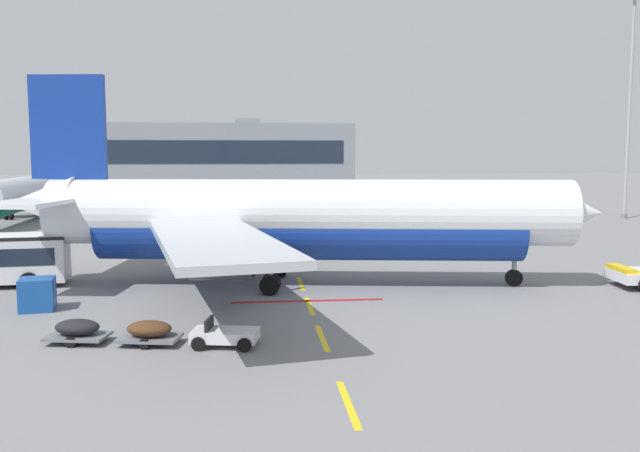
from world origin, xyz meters
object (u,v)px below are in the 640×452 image
at_px(airliner_foreground, 299,218).
at_px(baggage_train, 150,332).
at_px(uld_cargo_container, 37,294).
at_px(airliner_mid_left, 24,193).
at_px(apron_light_mast_far, 631,79).

distance_m(airliner_foreground, baggage_train, 13.93).
xyz_separation_m(baggage_train, uld_cargo_container, (-6.39, 6.63, 0.28)).
bearing_deg(baggage_train, airliner_mid_left, 112.41).
distance_m(uld_cargo_container, apron_light_mast_far, 70.17).
bearing_deg(airliner_foreground, apron_light_mast_far, 41.05).
bearing_deg(baggage_train, uld_cargo_container, 133.92).
relative_size(baggage_train, uld_cargo_container, 4.80).
bearing_deg(airliner_mid_left, baggage_train, -67.59).
distance_m(airliner_mid_left, uld_cargo_container, 48.51).
height_order(airliner_mid_left, apron_light_mast_far, apron_light_mast_far).
bearing_deg(apron_light_mast_far, airliner_foreground, -138.95).
distance_m(baggage_train, uld_cargo_container, 9.21).
distance_m(airliner_mid_left, baggage_train, 56.96).
relative_size(baggage_train, apron_light_mast_far, 0.33).
xyz_separation_m(uld_cargo_container, apron_light_mast_far, (54.75, 41.09, 15.47)).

